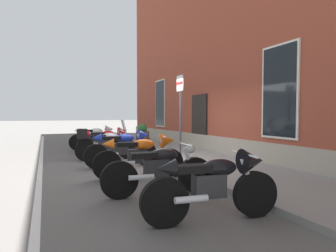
{
  "coord_description": "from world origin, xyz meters",
  "views": [
    {
      "loc": [
        7.37,
        -3.07,
        1.47
      ],
      "look_at": [
        -1.25,
        0.88,
        1.09
      ],
      "focal_mm": 28.88,
      "sensor_mm": 36.0,
      "label": 1
    }
  ],
  "objects": [
    {
      "name": "parking_sign",
      "position": [
        0.51,
        0.45,
        1.73
      ],
      "size": [
        0.36,
        0.07,
        2.5
      ],
      "color": "#4C4C51",
      "rests_on": "sidewalk"
    },
    {
      "name": "lane_stripe",
      "position": [
        0.0,
        -3.2,
        0.0
      ],
      "size": [
        26.4,
        0.12,
        0.01
      ],
      "primitive_type": "cube",
      "color": "silver",
      "rests_on": "ground_plane"
    },
    {
      "name": "ground_plane",
      "position": [
        0.0,
        0.0,
        0.0
      ],
      "size": [
        140.0,
        140.0,
        0.0
      ],
      "primitive_type": "plane",
      "color": "#565451"
    },
    {
      "name": "motorcycle_white_sport",
      "position": [
        -4.31,
        -1.1,
        0.57
      ],
      "size": [
        0.66,
        2.02,
        1.05
      ],
      "color": "black",
      "rests_on": "ground_plane"
    },
    {
      "name": "motorcycle_red_sport",
      "position": [
        -2.99,
        -0.89,
        0.55
      ],
      "size": [
        0.62,
        2.15,
        1.0
      ],
      "color": "black",
      "rests_on": "ground_plane"
    },
    {
      "name": "barrel_planter",
      "position": [
        -3.83,
        0.83,
        0.53
      ],
      "size": [
        0.62,
        0.62,
        0.97
      ],
      "color": "brown",
      "rests_on": "sidewalk"
    },
    {
      "name": "motorcycle_black_sport",
      "position": [
        4.29,
        -0.92,
        0.55
      ],
      "size": [
        0.62,
        2.01,
        1.0
      ],
      "color": "black",
      "rests_on": "ground_plane"
    },
    {
      "name": "sidewalk",
      "position": [
        0.0,
        1.33,
        0.06
      ],
      "size": [
        26.4,
        2.66,
        0.12
      ],
      "primitive_type": "cube",
      "color": "slate",
      "rests_on": "ground_plane"
    },
    {
      "name": "motorcycle_blue_sport",
      "position": [
        -0.11,
        -1.02,
        0.58
      ],
      "size": [
        0.62,
        2.09,
        1.07
      ],
      "color": "black",
      "rests_on": "ground_plane"
    },
    {
      "name": "brick_pub_facade",
      "position": [
        0.0,
        5.26,
        4.91
      ],
      "size": [
        20.4,
        5.29,
        9.83
      ],
      "color": "brown",
      "rests_on": "ground_plane"
    },
    {
      "name": "motorcycle_orange_sport",
      "position": [
        1.39,
        -0.99,
        0.56
      ],
      "size": [
        0.64,
        2.13,
        1.04
      ],
      "color": "black",
      "rests_on": "ground_plane"
    },
    {
      "name": "motorcycle_black_naked",
      "position": [
        2.84,
        -1.16,
        0.48
      ],
      "size": [
        0.62,
        2.1,
        0.93
      ],
      "color": "black",
      "rests_on": "ground_plane"
    },
    {
      "name": "motorcycle_silver_touring",
      "position": [
        -1.5,
        -1.32,
        0.55
      ],
      "size": [
        0.63,
        2.02,
        1.32
      ],
      "color": "black",
      "rests_on": "ground_plane"
    }
  ]
}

